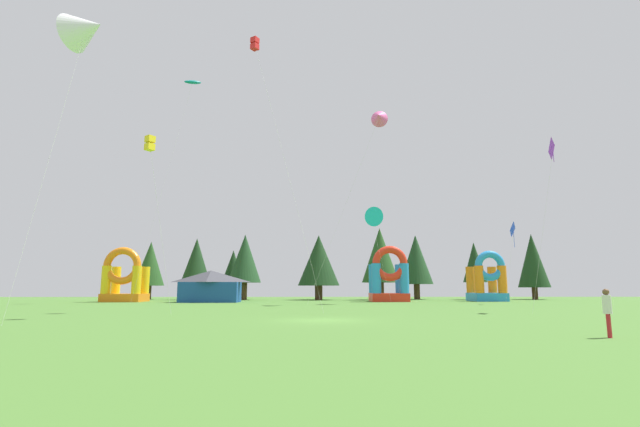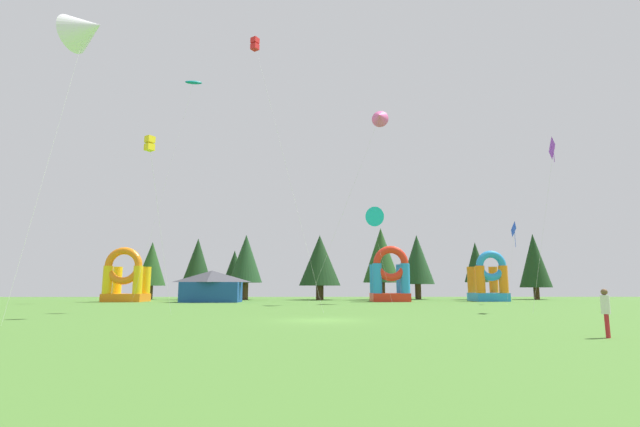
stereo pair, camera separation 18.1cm
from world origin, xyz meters
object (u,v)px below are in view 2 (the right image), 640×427
object	(u,v)px
kite_red_box	(255,45)
kite_blue_diamond	(515,231)
kite_cyan_delta	(372,216)
inflatable_orange_dome	(489,282)
kite_white_delta	(86,30)
festival_tent	(212,286)
kite_pink_delta	(380,117)
inflatable_red_slide	(390,280)
person_midfield	(606,309)
inflatable_blue_arch	(126,281)
kite_purple_diamond	(555,150)
kite_teal_parafoil	(194,83)
kite_yellow_box	(150,144)

from	to	relation	value
kite_red_box	kite_blue_diamond	size ratio (longest dim) A/B	2.68
kite_cyan_delta	inflatable_orange_dome	world-z (taller)	kite_cyan_delta
kite_white_delta	kite_blue_diamond	world-z (taller)	kite_white_delta
inflatable_orange_dome	festival_tent	size ratio (longest dim) A/B	0.93
kite_red_box	kite_pink_delta	xyz separation A→B (m)	(12.45, 12.35, -1.76)
kite_blue_diamond	inflatable_red_slide	bearing A→B (deg)	145.96
kite_red_box	person_midfield	size ratio (longest dim) A/B	13.08
kite_blue_diamond	kite_pink_delta	size ratio (longest dim) A/B	0.40
kite_pink_delta	inflatable_blue_arch	size ratio (longest dim) A/B	3.26
kite_blue_diamond	kite_pink_delta	world-z (taller)	kite_pink_delta
kite_blue_diamond	kite_cyan_delta	bearing A→B (deg)	174.61
kite_white_delta	person_midfield	xyz separation A→B (m)	(24.56, -8.90, -16.16)
kite_red_box	kite_cyan_delta	size ratio (longest dim) A/B	2.11
inflatable_red_slide	festival_tent	xyz separation A→B (m)	(-21.92, -1.98, -0.74)
kite_purple_diamond	festival_tent	world-z (taller)	kite_purple_diamond
person_midfield	festival_tent	world-z (taller)	festival_tent
kite_blue_diamond	kite_teal_parafoil	world-z (taller)	kite_teal_parafoil
kite_pink_delta	inflatable_orange_dome	size ratio (longest dim) A/B	3.40
kite_yellow_box	kite_blue_diamond	distance (m)	39.07
kite_yellow_box	inflatable_orange_dome	size ratio (longest dim) A/B	1.81
festival_tent	inflatable_blue_arch	bearing A→B (deg)	171.59
kite_teal_parafoil	inflatable_blue_arch	size ratio (longest dim) A/B	4.24
inflatable_blue_arch	kite_white_delta	bearing A→B (deg)	-73.42
kite_yellow_box	festival_tent	world-z (taller)	kite_yellow_box
festival_tent	person_midfield	bearing A→B (deg)	-59.67
kite_cyan_delta	inflatable_blue_arch	size ratio (longest dim) A/B	1.64
kite_cyan_delta	inflatable_blue_arch	xyz separation A→B (m)	(-29.92, 6.66, -7.19)
kite_yellow_box	kite_purple_diamond	world-z (taller)	kite_purple_diamond
kite_purple_diamond	inflatable_blue_arch	bearing A→B (deg)	150.83
kite_red_box	kite_purple_diamond	bearing A→B (deg)	-5.99
kite_white_delta	kite_cyan_delta	xyz separation A→B (m)	(20.31, 25.61, -7.51)
kite_purple_diamond	person_midfield	bearing A→B (deg)	-114.72
person_midfield	kite_red_box	bearing A→B (deg)	-100.16
inflatable_orange_dome	kite_teal_parafoil	bearing A→B (deg)	-174.15
kite_purple_diamond	inflatable_blue_arch	xyz separation A→B (m)	(-42.26, 23.59, -9.92)
kite_red_box	inflatable_red_slide	xyz separation A→B (m)	(14.64, 21.43, -19.83)
kite_teal_parafoil	inflatable_blue_arch	xyz separation A→B (m)	(-7.90, 2.15, -25.16)
kite_red_box	kite_purple_diamond	world-z (taller)	kite_red_box
kite_teal_parafoil	inflatable_orange_dome	world-z (taller)	kite_teal_parafoil
kite_white_delta	person_midfield	size ratio (longest dim) A/B	10.48
kite_white_delta	inflatable_red_slide	xyz separation A→B (m)	(23.35, 32.63, -14.58)
inflatable_red_slide	inflatable_blue_arch	distance (m)	32.96
kite_blue_diamond	person_midfield	world-z (taller)	kite_blue_diamond
inflatable_red_slide	inflatable_orange_dome	xyz separation A→B (m)	(12.97, 1.40, -0.25)
kite_yellow_box	kite_white_delta	size ratio (longest dim) A/B	0.62
kite_cyan_delta	kite_teal_parafoil	bearing A→B (deg)	168.40
kite_red_box	kite_purple_diamond	xyz separation A→B (m)	(23.95, -2.51, -10.04)
kite_red_box	inflatable_orange_dome	distance (m)	41.07
kite_cyan_delta	inflatable_orange_dome	distance (m)	19.51
kite_pink_delta	kite_red_box	bearing A→B (deg)	-135.22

